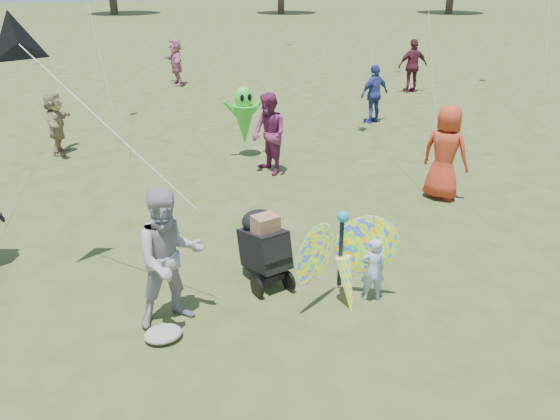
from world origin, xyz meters
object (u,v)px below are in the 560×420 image
object	(u,v)px
jogging_stroller	(264,243)
crowd_c	(374,94)
child_girl	(373,269)
crowd_a	(445,153)
crowd_e	(269,134)
adult_man	(170,258)
crowd_j	(176,62)
alien_kite	(244,118)
crowd_h	(413,66)
crowd_d	(56,123)
butterfly_kite	(343,261)

from	to	relation	value
jogging_stroller	crowd_c	bearing A→B (deg)	38.73
child_girl	crowd_c	xyz separation A→B (m)	(4.80, 8.50, 0.38)
child_girl	crowd_a	size ratio (longest dim) A/B	0.51
crowd_c	crowd_e	distance (m)	5.39
adult_man	jogging_stroller	distance (m)	1.57
crowd_a	crowd_e	xyz separation A→B (m)	(-2.78, 2.58, -0.04)
crowd_e	crowd_a	bearing A→B (deg)	35.70
crowd_j	alien_kite	distance (m)	9.71
crowd_h	crowd_j	size ratio (longest dim) A/B	1.08
child_girl	alien_kite	bearing A→B (deg)	-78.62
adult_man	crowd_d	distance (m)	8.24
crowd_e	crowd_j	size ratio (longest dim) A/B	1.02
crowd_j	alien_kite	xyz separation A→B (m)	(-0.15, -9.71, 0.08)
adult_man	crowd_e	world-z (taller)	adult_man
crowd_e	butterfly_kite	world-z (taller)	crowd_e
adult_man	crowd_c	world-z (taller)	adult_man
alien_kite	adult_man	bearing A→B (deg)	-114.82
crowd_d	butterfly_kite	xyz separation A→B (m)	(3.62, -8.54, -0.10)
crowd_h	alien_kite	bearing A→B (deg)	39.21
child_girl	crowd_c	bearing A→B (deg)	-106.19
child_girl	adult_man	bearing A→B (deg)	3.47
jogging_stroller	butterfly_kite	distance (m)	1.27
crowd_c	butterfly_kite	world-z (taller)	crowd_c
crowd_j	butterfly_kite	xyz separation A→B (m)	(-0.81, -16.38, -0.21)
crowd_d	crowd_j	xyz separation A→B (m)	(4.43, 7.84, 0.11)
jogging_stroller	butterfly_kite	world-z (taller)	butterfly_kite
butterfly_kite	adult_man	bearing A→B (deg)	169.43
crowd_d	crowd_e	bearing A→B (deg)	-113.74
crowd_c	crowd_e	world-z (taller)	crowd_e
crowd_d	adult_man	bearing A→B (deg)	-158.48
adult_man	crowd_a	distance (m)	6.30
child_girl	crowd_h	world-z (taller)	crowd_h
child_girl	crowd_j	distance (m)	16.43
crowd_d	jogging_stroller	distance (m)	8.07
crowd_h	crowd_j	bearing A→B (deg)	-23.08
crowd_a	jogging_stroller	size ratio (longest dim) A/B	1.71
jogging_stroller	crowd_h	bearing A→B (deg)	36.31
adult_man	crowd_h	bearing A→B (deg)	39.42
butterfly_kite	crowd_a	bearing A→B (deg)	37.55
crowd_d	crowd_h	bearing A→B (deg)	-63.18
child_girl	jogging_stroller	xyz separation A→B (m)	(-1.24, 1.02, 0.14)
crowd_h	child_girl	bearing A→B (deg)	61.63
adult_man	crowd_a	bearing A→B (deg)	15.23
crowd_e	butterfly_kite	size ratio (longest dim) A/B	1.04
child_girl	crowd_e	distance (m)	5.43
adult_man	crowd_j	xyz separation A→B (m)	(3.04, 15.96, -0.05)
adult_man	alien_kite	xyz separation A→B (m)	(2.89, 6.25, 0.03)
crowd_a	crowd_c	xyz separation A→B (m)	(1.63, 5.69, -0.09)
crowd_e	jogging_stroller	xyz separation A→B (m)	(-1.63, -4.38, -0.29)
crowd_d	crowd_e	distance (m)	5.47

